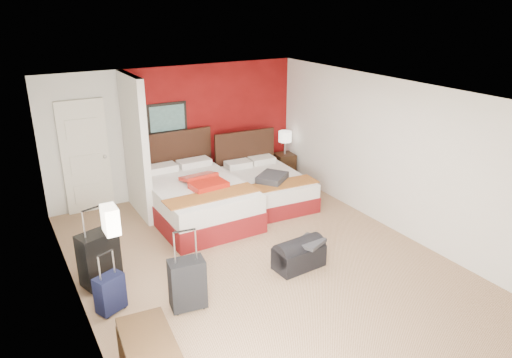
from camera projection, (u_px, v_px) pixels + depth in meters
ground at (261, 263)px, 7.08m from camera, size 6.50×6.50×0.00m
room_walls at (132, 171)px, 7.14m from camera, size 5.02×6.52×2.50m
red_accent_panel at (213, 127)px, 9.61m from camera, size 3.50×0.04×2.50m
partition_wall at (136, 147)px, 8.29m from camera, size 0.12×1.20×2.50m
entry_door at (86, 157)px, 8.50m from camera, size 0.82×0.06×2.05m
bed_left at (197, 201)px, 8.42m from camera, size 1.58×2.23×0.66m
bed_right at (268, 188)px, 9.15m from camera, size 1.34×1.83×0.53m
red_suitcase_open at (204, 181)px, 8.25m from camera, size 0.67×0.87×0.10m
jacket_bundle at (272, 178)px, 8.74m from camera, size 0.71×0.69×0.13m
nightstand at (284, 166)px, 10.36m from camera, size 0.42×0.42×0.54m
table_lamp at (285, 143)px, 10.18m from camera, size 0.34×0.34×0.50m
suitcase_black at (99, 260)px, 6.43m from camera, size 0.57×0.45×0.74m
suitcase_charcoal at (188, 286)px, 5.96m from camera, size 0.47×0.33×0.65m
suitcase_navy at (110, 295)px, 5.91m from camera, size 0.40×0.33×0.48m
duffel_bag at (299, 256)px, 6.92m from camera, size 0.75×0.44×0.37m
jacket_draped at (310, 242)px, 6.88m from camera, size 0.50×0.46×0.05m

